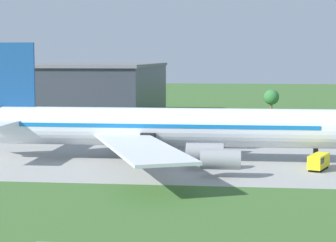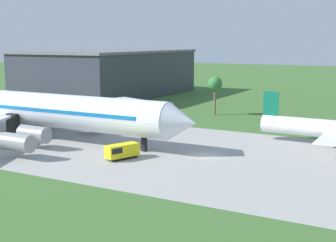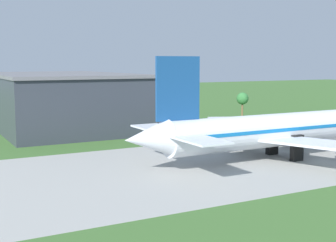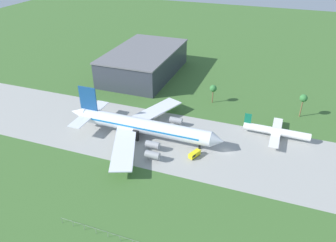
% 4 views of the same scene
% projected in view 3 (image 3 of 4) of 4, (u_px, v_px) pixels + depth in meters
% --- Properties ---
extents(jet_airliner, '(71.01, 62.76, 19.74)m').
position_uv_depth(jet_airliner, '(290.00, 129.00, 92.47)').
color(jet_airliner, silver).
rests_on(jet_airliner, ground_plane).
extents(terminal_building, '(36.72, 61.20, 15.54)m').
position_uv_depth(terminal_building, '(59.00, 100.00, 136.52)').
color(terminal_building, '#333842').
rests_on(terminal_building, ground_plane).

